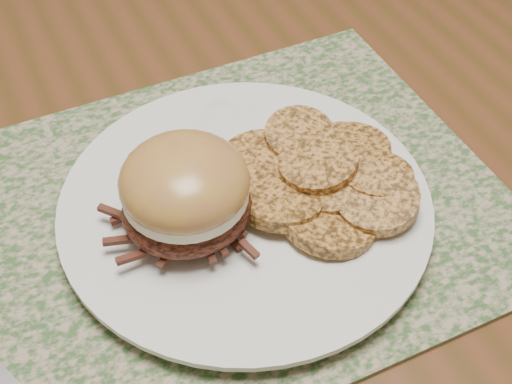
% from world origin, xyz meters
% --- Properties ---
extents(placemat, '(0.45, 0.33, 0.00)m').
position_xyz_m(placemat, '(0.18, -0.24, 0.75)').
color(placemat, '#37572C').
rests_on(placemat, dining_table).
extents(dinner_plate, '(0.26, 0.26, 0.02)m').
position_xyz_m(dinner_plate, '(0.21, -0.25, 0.76)').
color(dinner_plate, white).
rests_on(dinner_plate, placemat).
extents(pork_sandwich, '(0.11, 0.10, 0.07)m').
position_xyz_m(pork_sandwich, '(0.16, -0.25, 0.80)').
color(pork_sandwich, black).
rests_on(pork_sandwich, dinner_plate).
extents(roasted_potatoes, '(0.16, 0.16, 0.04)m').
position_xyz_m(roasted_potatoes, '(0.26, -0.26, 0.78)').
color(roasted_potatoes, '#C07E38').
rests_on(roasted_potatoes, dinner_plate).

